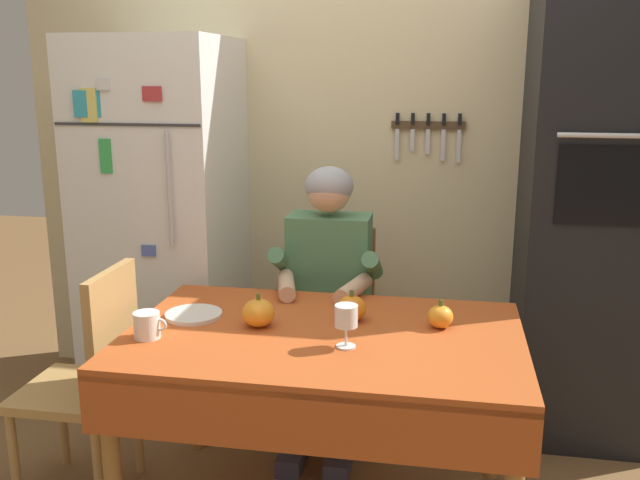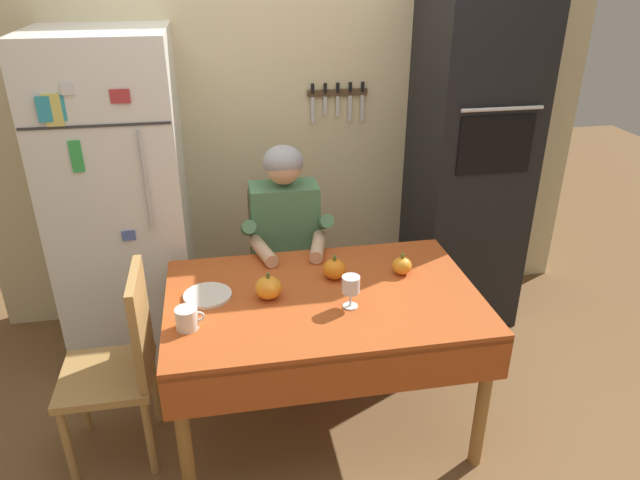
{
  "view_description": "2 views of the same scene",
  "coord_description": "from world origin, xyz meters",
  "px_view_note": "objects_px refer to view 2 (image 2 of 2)",
  "views": [
    {
      "loc": [
        0.4,
        -2.18,
        1.64
      ],
      "look_at": [
        -0.03,
        0.17,
        1.06
      ],
      "focal_mm": 39.01,
      "sensor_mm": 36.0,
      "label": 1
    },
    {
      "loc": [
        -0.42,
        -2.12,
        2.11
      ],
      "look_at": [
        0.01,
        0.21,
        0.96
      ],
      "focal_mm": 32.9,
      "sensor_mm": 36.0,
      "label": 2
    }
  ],
  "objects_px": {
    "wine_glass": "(351,286)",
    "pumpkin_medium": "(402,266)",
    "serving_tray": "(208,295)",
    "seated_person": "(287,241)",
    "pumpkin_large": "(334,269)",
    "wall_oven": "(469,155)",
    "dining_table": "(324,313)",
    "coffee_mug": "(187,319)",
    "chair_left_side": "(122,360)",
    "refrigerator": "(122,204)",
    "pumpkin_small": "(268,288)",
    "chair_behind_person": "(283,262)"
  },
  "relations": [
    {
      "from": "dining_table",
      "to": "coffee_mug",
      "type": "bearing_deg",
      "value": -166.85
    },
    {
      "from": "wall_oven",
      "to": "coffee_mug",
      "type": "relative_size",
      "value": 17.61
    },
    {
      "from": "dining_table",
      "to": "wall_oven",
      "type": "bearing_deg",
      "value": 41.31
    },
    {
      "from": "coffee_mug",
      "to": "pumpkin_large",
      "type": "bearing_deg",
      "value": 23.95
    },
    {
      "from": "dining_table",
      "to": "pumpkin_small",
      "type": "height_order",
      "value": "pumpkin_small"
    },
    {
      "from": "dining_table",
      "to": "pumpkin_large",
      "type": "bearing_deg",
      "value": 63.37
    },
    {
      "from": "dining_table",
      "to": "serving_tray",
      "type": "xyz_separation_m",
      "value": [
        -0.51,
        0.09,
        0.09
      ]
    },
    {
      "from": "dining_table",
      "to": "chair_behind_person",
      "type": "bearing_deg",
      "value": 96.44
    },
    {
      "from": "dining_table",
      "to": "seated_person",
      "type": "relative_size",
      "value": 1.12
    },
    {
      "from": "chair_behind_person",
      "to": "coffee_mug",
      "type": "distance_m",
      "value": 1.09
    },
    {
      "from": "chair_behind_person",
      "to": "pumpkin_small",
      "type": "xyz_separation_m",
      "value": [
        -0.15,
        -0.75,
        0.28
      ]
    },
    {
      "from": "chair_behind_person",
      "to": "pumpkin_large",
      "type": "height_order",
      "value": "chair_behind_person"
    },
    {
      "from": "wall_oven",
      "to": "coffee_mug",
      "type": "bearing_deg",
      "value": -147.13
    },
    {
      "from": "coffee_mug",
      "to": "seated_person",
      "type": "bearing_deg",
      "value": 55.88
    },
    {
      "from": "wall_oven",
      "to": "wine_glass",
      "type": "relative_size",
      "value": 14.17
    },
    {
      "from": "chair_left_side",
      "to": "pumpkin_small",
      "type": "height_order",
      "value": "chair_left_side"
    },
    {
      "from": "dining_table",
      "to": "wine_glass",
      "type": "bearing_deg",
      "value": -45.53
    },
    {
      "from": "refrigerator",
      "to": "dining_table",
      "type": "height_order",
      "value": "refrigerator"
    },
    {
      "from": "wall_oven",
      "to": "chair_behind_person",
      "type": "distance_m",
      "value": 1.27
    },
    {
      "from": "wall_oven",
      "to": "wine_glass",
      "type": "xyz_separation_m",
      "value": [
        -0.95,
        -1.02,
        -0.21
      ]
    },
    {
      "from": "seated_person",
      "to": "coffee_mug",
      "type": "distance_m",
      "value": 0.9
    },
    {
      "from": "coffee_mug",
      "to": "serving_tray",
      "type": "relative_size",
      "value": 0.56
    },
    {
      "from": "wine_glass",
      "to": "pumpkin_small",
      "type": "relative_size",
      "value": 1.2
    },
    {
      "from": "wine_glass",
      "to": "pumpkin_medium",
      "type": "height_order",
      "value": "wine_glass"
    },
    {
      "from": "dining_table",
      "to": "pumpkin_small",
      "type": "relative_size",
      "value": 11.3
    },
    {
      "from": "refrigerator",
      "to": "coffee_mug",
      "type": "relative_size",
      "value": 15.09
    },
    {
      "from": "wall_oven",
      "to": "refrigerator",
      "type": "bearing_deg",
      "value": -178.86
    },
    {
      "from": "pumpkin_large",
      "to": "pumpkin_medium",
      "type": "height_order",
      "value": "pumpkin_large"
    },
    {
      "from": "chair_behind_person",
      "to": "wine_glass",
      "type": "bearing_deg",
      "value": -78.16
    },
    {
      "from": "refrigerator",
      "to": "pumpkin_medium",
      "type": "height_order",
      "value": "refrigerator"
    },
    {
      "from": "wine_glass",
      "to": "wall_oven",
      "type": "bearing_deg",
      "value": 47.02
    },
    {
      "from": "coffee_mug",
      "to": "pumpkin_large",
      "type": "distance_m",
      "value": 0.74
    },
    {
      "from": "refrigerator",
      "to": "wine_glass",
      "type": "relative_size",
      "value": 12.14
    },
    {
      "from": "dining_table",
      "to": "serving_tray",
      "type": "distance_m",
      "value": 0.53
    },
    {
      "from": "coffee_mug",
      "to": "wine_glass",
      "type": "height_order",
      "value": "wine_glass"
    },
    {
      "from": "pumpkin_small",
      "to": "chair_behind_person",
      "type": "bearing_deg",
      "value": 78.51
    },
    {
      "from": "refrigerator",
      "to": "serving_tray",
      "type": "relative_size",
      "value": 8.38
    },
    {
      "from": "refrigerator",
      "to": "dining_table",
      "type": "bearing_deg",
      "value": -42.91
    },
    {
      "from": "wall_oven",
      "to": "dining_table",
      "type": "xyz_separation_m",
      "value": [
        -1.05,
        -0.92,
        -0.39
      ]
    },
    {
      "from": "wine_glass",
      "to": "pumpkin_medium",
      "type": "relative_size",
      "value": 1.41
    },
    {
      "from": "chair_behind_person",
      "to": "seated_person",
      "type": "height_order",
      "value": "seated_person"
    },
    {
      "from": "coffee_mug",
      "to": "chair_left_side",
      "type": "bearing_deg",
      "value": 154.47
    },
    {
      "from": "seated_person",
      "to": "serving_tray",
      "type": "height_order",
      "value": "seated_person"
    },
    {
      "from": "serving_tray",
      "to": "seated_person",
      "type": "bearing_deg",
      "value": 50.46
    },
    {
      "from": "wall_oven",
      "to": "pumpkin_small",
      "type": "bearing_deg",
      "value": -145.66
    },
    {
      "from": "chair_left_side",
      "to": "refrigerator",
      "type": "bearing_deg",
      "value": 93.23
    },
    {
      "from": "refrigerator",
      "to": "wall_oven",
      "type": "height_order",
      "value": "wall_oven"
    },
    {
      "from": "dining_table",
      "to": "seated_person",
      "type": "height_order",
      "value": "seated_person"
    },
    {
      "from": "chair_behind_person",
      "to": "pumpkin_medium",
      "type": "height_order",
      "value": "chair_behind_person"
    },
    {
      "from": "chair_left_side",
      "to": "coffee_mug",
      "type": "bearing_deg",
      "value": -25.53
    }
  ]
}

